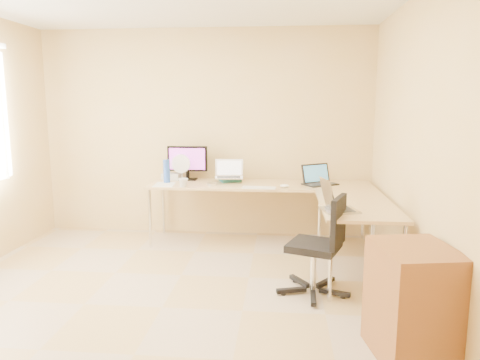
# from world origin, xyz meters

# --- Properties ---
(floor) EXTENTS (4.50, 4.50, 0.00)m
(floor) POSITION_xyz_m (0.00, 0.00, 0.00)
(floor) COLOR tan
(floor) RESTS_ON ground
(wall_back) EXTENTS (4.50, 0.00, 4.50)m
(wall_back) POSITION_xyz_m (0.00, 2.25, 1.30)
(wall_back) COLOR #D8B782
(wall_back) RESTS_ON ground
(wall_right) EXTENTS (0.00, 4.50, 4.50)m
(wall_right) POSITION_xyz_m (2.10, 0.00, 1.30)
(wall_right) COLOR #D8B782
(wall_right) RESTS_ON ground
(desk_main) EXTENTS (2.65, 0.70, 0.73)m
(desk_main) POSITION_xyz_m (0.72, 1.85, 0.36)
(desk_main) COLOR tan
(desk_main) RESTS_ON ground
(desk_return) EXTENTS (0.70, 1.30, 0.73)m
(desk_return) POSITION_xyz_m (1.70, 0.85, 0.36)
(desk_return) COLOR tan
(desk_return) RESTS_ON ground
(monitor) EXTENTS (0.50, 0.16, 0.43)m
(monitor) POSITION_xyz_m (-0.20, 2.05, 0.94)
(monitor) COLOR black
(monitor) RESTS_ON desk_main
(book_stack) EXTENTS (0.34, 0.39, 0.05)m
(book_stack) POSITION_xyz_m (0.33, 2.04, 0.76)
(book_stack) COLOR #266C6C
(book_stack) RESTS_ON desk_main
(laptop_center) EXTENTS (0.35, 0.28, 0.22)m
(laptop_center) POSITION_xyz_m (0.34, 1.90, 0.89)
(laptop_center) COLOR silver
(laptop_center) RESTS_ON desk_main
(laptop_black) EXTENTS (0.48, 0.45, 0.24)m
(laptop_black) POSITION_xyz_m (1.43, 1.85, 0.85)
(laptop_black) COLOR black
(laptop_black) RESTS_ON desk_main
(keyboard) EXTENTS (0.39, 0.14, 0.02)m
(keyboard) POSITION_xyz_m (0.72, 1.55, 0.74)
(keyboard) COLOR white
(keyboard) RESTS_ON desk_main
(mouse) EXTENTS (0.12, 0.09, 0.04)m
(mouse) POSITION_xyz_m (1.01, 1.64, 0.75)
(mouse) COLOR white
(mouse) RESTS_ON desk_main
(mug) EXTENTS (0.12, 0.12, 0.10)m
(mug) POSITION_xyz_m (-0.15, 1.55, 0.78)
(mug) COLOR silver
(mug) RESTS_ON desk_main
(cd_stack) EXTENTS (0.15, 0.15, 0.03)m
(cd_stack) POSITION_xyz_m (0.17, 1.68, 0.74)
(cd_stack) COLOR white
(cd_stack) RESTS_ON desk_main
(water_bottle) EXTENTS (0.09, 0.09, 0.28)m
(water_bottle) POSITION_xyz_m (-0.40, 1.80, 0.87)
(water_bottle) COLOR #264AA2
(water_bottle) RESTS_ON desk_main
(papers) EXTENTS (0.25, 0.34, 0.01)m
(papers) POSITION_xyz_m (-0.40, 1.68, 0.73)
(papers) COLOR white
(papers) RESTS_ON desk_main
(white_box) EXTENTS (0.25, 0.19, 0.08)m
(white_box) POSITION_xyz_m (-0.40, 2.05, 0.77)
(white_box) COLOR beige
(white_box) RESTS_ON desk_main
(desk_fan) EXTENTS (0.24, 0.24, 0.30)m
(desk_fan) POSITION_xyz_m (-0.27, 2.04, 0.88)
(desk_fan) COLOR white
(desk_fan) RESTS_ON desk_main
(black_cup) EXTENTS (0.07, 0.07, 0.11)m
(black_cup) POSITION_xyz_m (1.48, 1.57, 0.78)
(black_cup) COLOR black
(black_cup) RESTS_ON desk_main
(laptop_return) EXTENTS (0.41, 0.36, 0.24)m
(laptop_return) POSITION_xyz_m (1.50, 0.54, 0.85)
(laptop_return) COLOR #A5A5A7
(laptop_return) RESTS_ON desk_return
(office_chair) EXTENTS (0.70, 0.70, 0.91)m
(office_chair) POSITION_xyz_m (1.27, 0.42, 0.50)
(office_chair) COLOR black
(office_chair) RESTS_ON ground
(cabinet) EXTENTS (0.56, 0.66, 0.81)m
(cabinet) POSITION_xyz_m (1.85, -0.56, 0.36)
(cabinet) COLOR brown
(cabinet) RESTS_ON ground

